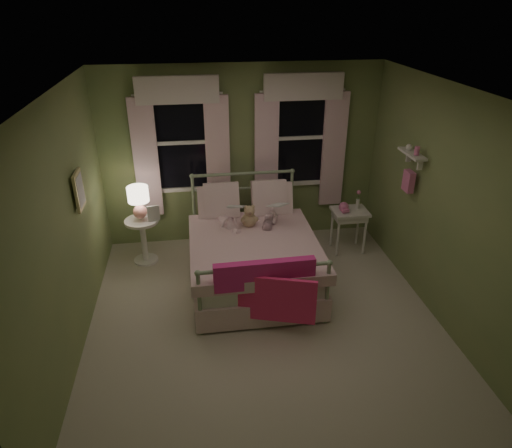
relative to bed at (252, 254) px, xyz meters
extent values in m
plane|color=beige|center=(0.02, -0.85, -0.38)|extent=(4.20, 4.20, 0.00)
plane|color=white|center=(0.02, -0.85, 2.22)|extent=(4.20, 4.20, 0.00)
plane|color=#88975A|center=(0.02, 1.25, 0.92)|extent=(4.00, 0.00, 4.00)
plane|color=#88975A|center=(0.02, -2.95, 0.92)|extent=(4.00, 0.00, 4.00)
plane|color=#88975A|center=(-1.98, -0.85, 0.92)|extent=(0.00, 4.20, 4.20)
plane|color=#88975A|center=(2.02, -0.85, 0.92)|extent=(0.00, 4.20, 4.20)
cube|color=white|center=(0.00, -0.03, 0.04)|extent=(1.44, 1.94, 0.26)
cube|color=white|center=(0.00, -0.03, -0.20)|extent=(1.54, 2.02, 0.30)
cube|color=silver|center=(0.00, -0.18, 0.22)|extent=(1.58, 1.75, 0.14)
cylinder|color=#9EB793|center=(-0.69, -0.03, -0.08)|extent=(0.04, 1.90, 0.04)
cylinder|color=#9EB793|center=(0.69, -0.03, -0.08)|extent=(0.04, 1.90, 0.04)
cylinder|color=#9EB793|center=(-0.71, 0.94, 0.19)|extent=(0.04, 0.04, 1.15)
cylinder|color=#9EB793|center=(0.71, 0.94, 0.19)|extent=(0.04, 0.04, 1.15)
sphere|color=#9EB793|center=(-0.71, 0.94, 0.77)|extent=(0.07, 0.07, 0.07)
sphere|color=#9EB793|center=(0.71, 0.94, 0.77)|extent=(0.07, 0.07, 0.07)
cylinder|color=#9EB793|center=(0.00, 0.94, 0.77)|extent=(1.42, 0.04, 0.04)
cylinder|color=#9EB793|center=(0.00, 0.94, 0.55)|extent=(1.38, 0.03, 0.03)
cylinder|color=#9EB793|center=(-0.71, -1.00, 0.02)|extent=(0.04, 0.04, 0.80)
cylinder|color=#9EB793|center=(0.71, -1.00, 0.02)|extent=(0.04, 0.04, 0.80)
sphere|color=#9EB793|center=(-0.71, -1.00, 0.42)|extent=(0.07, 0.07, 0.07)
sphere|color=#9EB793|center=(0.71, -1.00, 0.42)|extent=(0.07, 0.07, 0.07)
cylinder|color=#9EB793|center=(0.00, -1.00, 0.42)|extent=(1.42, 0.04, 0.04)
cube|color=white|center=(-0.38, 0.67, 0.42)|extent=(0.55, 0.32, 0.57)
cube|color=white|center=(0.38, 0.67, 0.42)|extent=(0.55, 0.32, 0.57)
cube|color=white|center=(-0.33, 0.67, 0.50)|extent=(0.48, 0.30, 0.51)
cube|color=white|center=(0.33, 0.67, 0.50)|extent=(0.48, 0.30, 0.51)
cube|color=#DE2B86|center=(0.00, -1.00, 0.34)|extent=(1.10, 0.12, 0.32)
cube|color=#FF3176|center=(0.00, -1.07, 0.07)|extent=(1.06, 0.36, 0.55)
imported|color=#F7D1DD|center=(-0.28, 0.42, 0.57)|extent=(0.32, 0.25, 0.77)
imported|color=#F7D1DD|center=(0.28, 0.42, 0.53)|extent=(0.40, 0.35, 0.70)
imported|color=beige|center=(-0.28, 0.17, 0.58)|extent=(0.22, 0.16, 0.26)
imported|color=beige|center=(0.28, 0.17, 0.54)|extent=(0.23, 0.19, 0.26)
sphere|color=tan|center=(0.00, 0.27, 0.37)|extent=(0.19, 0.19, 0.19)
sphere|color=tan|center=(0.00, 0.25, 0.51)|extent=(0.14, 0.14, 0.14)
sphere|color=tan|center=(-0.04, 0.25, 0.56)|extent=(0.05, 0.05, 0.05)
sphere|color=tan|center=(0.05, 0.25, 0.56)|extent=(0.05, 0.05, 0.05)
sphere|color=tan|center=(-0.08, 0.24, 0.39)|extent=(0.08, 0.08, 0.08)
sphere|color=tan|center=(0.08, 0.24, 0.39)|extent=(0.08, 0.08, 0.08)
sphere|color=#8C6B51|center=(0.00, 0.20, 0.50)|extent=(0.05, 0.05, 0.05)
cylinder|color=white|center=(-1.43, 0.69, 0.25)|extent=(0.46, 0.46, 0.04)
cylinder|color=white|center=(-1.43, 0.69, -0.06)|extent=(0.08, 0.08, 0.60)
cylinder|color=white|center=(-1.43, 0.69, -0.37)|extent=(0.34, 0.34, 0.03)
sphere|color=#FFA096|center=(-1.43, 0.69, 0.39)|extent=(0.19, 0.19, 0.19)
cylinder|color=pink|center=(-1.43, 0.69, 0.51)|extent=(0.03, 0.03, 0.11)
cylinder|color=#FFEAC6|center=(-1.43, 0.69, 0.65)|extent=(0.28, 0.28, 0.21)
imported|color=beige|center=(-1.33, 0.61, 0.27)|extent=(0.20, 0.25, 0.02)
cube|color=white|center=(1.49, 0.57, 0.25)|extent=(0.50, 0.40, 0.04)
cube|color=white|center=(1.49, 0.57, 0.18)|extent=(0.44, 0.34, 0.08)
cylinder|color=white|center=(1.29, 0.42, -0.07)|extent=(0.04, 0.04, 0.60)
cylinder|color=white|center=(1.69, 0.42, -0.07)|extent=(0.04, 0.04, 0.60)
cylinder|color=white|center=(1.29, 0.72, -0.07)|extent=(0.04, 0.04, 0.60)
cylinder|color=white|center=(1.69, 0.72, -0.07)|extent=(0.04, 0.04, 0.60)
sphere|color=pink|center=(1.39, 0.57, 0.33)|extent=(0.14, 0.14, 0.14)
cube|color=pink|center=(1.39, 0.48, 0.31)|extent=(0.11, 0.06, 0.04)
cylinder|color=white|center=(1.61, 0.62, 0.34)|extent=(0.05, 0.05, 0.14)
cylinder|color=#4C7F3F|center=(1.61, 0.62, 0.45)|extent=(0.01, 0.01, 0.12)
sphere|color=pink|center=(1.61, 0.62, 0.52)|extent=(0.06, 0.06, 0.06)
cube|color=black|center=(-0.83, 1.24, 1.17)|extent=(0.76, 0.02, 1.35)
cube|color=white|center=(-0.83, 1.22, 1.87)|extent=(0.84, 0.05, 0.06)
cube|color=white|center=(-0.83, 1.22, 0.47)|extent=(0.84, 0.05, 0.06)
cube|color=white|center=(-1.23, 1.22, 1.17)|extent=(0.06, 0.05, 1.40)
cube|color=white|center=(-0.43, 1.22, 1.17)|extent=(0.06, 0.05, 1.40)
cube|color=white|center=(-0.83, 1.22, 1.17)|extent=(0.76, 0.04, 0.05)
cube|color=white|center=(-1.33, 1.17, 0.97)|extent=(0.34, 0.06, 1.70)
cube|color=white|center=(-0.33, 1.17, 0.97)|extent=(0.34, 0.06, 1.70)
cube|color=white|center=(-0.83, 1.15, 1.90)|extent=(1.10, 0.08, 0.36)
cylinder|color=white|center=(-0.83, 1.19, 1.84)|extent=(1.20, 0.03, 0.03)
cube|color=black|center=(0.87, 1.24, 1.17)|extent=(0.76, 0.02, 1.35)
cube|color=white|center=(0.87, 1.22, 1.87)|extent=(0.84, 0.05, 0.06)
cube|color=white|center=(0.87, 1.22, 0.47)|extent=(0.84, 0.05, 0.06)
cube|color=white|center=(0.47, 1.22, 1.17)|extent=(0.06, 0.05, 1.40)
cube|color=white|center=(1.27, 1.22, 1.17)|extent=(0.06, 0.05, 1.40)
cube|color=white|center=(0.87, 1.22, 1.17)|extent=(0.76, 0.04, 0.05)
cube|color=white|center=(0.37, 1.17, 0.97)|extent=(0.34, 0.06, 1.70)
cube|color=silver|center=(1.37, 1.17, 0.97)|extent=(0.34, 0.06, 1.70)
cube|color=white|center=(0.87, 1.15, 1.90)|extent=(1.10, 0.08, 0.36)
cylinder|color=white|center=(0.87, 1.19, 1.84)|extent=(1.20, 0.03, 0.03)
cube|color=white|center=(1.91, -0.15, 1.32)|extent=(0.15, 0.50, 0.03)
cube|color=white|center=(1.95, -0.30, 1.24)|extent=(0.06, 0.03, 0.14)
cube|color=white|center=(1.95, 0.00, 1.24)|extent=(0.06, 0.03, 0.14)
cylinder|color=pink|center=(1.91, -0.25, 1.39)|extent=(0.06, 0.06, 0.10)
sphere|color=white|center=(1.91, -0.05, 1.37)|extent=(0.08, 0.08, 0.08)
cube|color=pink|center=(1.92, -0.15, 0.97)|extent=(0.08, 0.18, 0.26)
cube|color=beige|center=(-1.93, -0.25, 1.12)|extent=(0.03, 0.32, 0.42)
cube|color=silver|center=(-1.91, -0.25, 1.12)|extent=(0.01, 0.25, 0.34)
camera|label=1|loc=(-0.68, -5.05, 3.02)|focal=32.00mm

